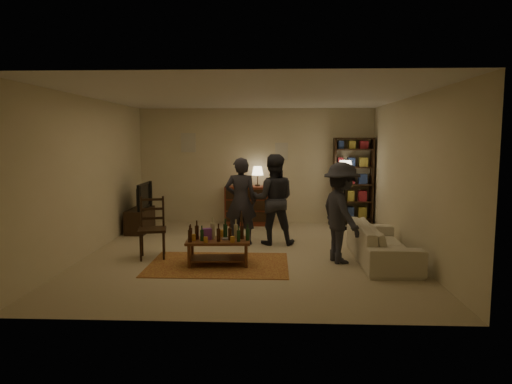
# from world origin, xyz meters

# --- Properties ---
(floor) EXTENTS (6.00, 6.00, 0.00)m
(floor) POSITION_xyz_m (0.00, 0.00, 0.00)
(floor) COLOR #C6B793
(floor) RESTS_ON ground
(room_shell) EXTENTS (6.00, 6.00, 6.00)m
(room_shell) POSITION_xyz_m (-0.65, 2.98, 1.81)
(room_shell) COLOR beige
(room_shell) RESTS_ON ground
(rug) EXTENTS (2.20, 1.50, 0.01)m
(rug) POSITION_xyz_m (-0.44, -0.73, 0.01)
(rug) COLOR maroon
(rug) RESTS_ON ground
(coffee_table) EXTENTS (1.03, 0.61, 0.75)m
(coffee_table) POSITION_xyz_m (-0.44, -0.73, 0.38)
(coffee_table) COLOR brown
(coffee_table) RESTS_ON ground
(dining_chair) EXTENTS (0.54, 0.54, 1.04)m
(dining_chair) POSITION_xyz_m (-1.61, -0.30, 0.55)
(dining_chair) COLOR black
(dining_chair) RESTS_ON ground
(tv_stand) EXTENTS (0.40, 1.00, 1.06)m
(tv_stand) POSITION_xyz_m (-2.44, 1.80, 0.38)
(tv_stand) COLOR black
(tv_stand) RESTS_ON ground
(dresser) EXTENTS (1.00, 0.50, 1.36)m
(dresser) POSITION_xyz_m (-0.19, 2.71, 0.48)
(dresser) COLOR maroon
(dresser) RESTS_ON ground
(bookshelf) EXTENTS (0.90, 0.34, 2.02)m
(bookshelf) POSITION_xyz_m (2.25, 2.78, 1.03)
(bookshelf) COLOR black
(bookshelf) RESTS_ON ground
(floor_lamp) EXTENTS (0.36, 0.36, 1.52)m
(floor_lamp) POSITION_xyz_m (1.99, 2.27, 1.28)
(floor_lamp) COLOR black
(floor_lamp) RESTS_ON ground
(sofa) EXTENTS (0.81, 2.08, 0.61)m
(sofa) POSITION_xyz_m (2.20, -0.40, 0.30)
(sofa) COLOR beige
(sofa) RESTS_ON ground
(person_left) EXTENTS (0.61, 0.41, 1.65)m
(person_left) POSITION_xyz_m (-0.19, 0.75, 0.82)
(person_left) COLOR #25252C
(person_left) RESTS_ON ground
(person_right) EXTENTS (0.83, 0.65, 1.71)m
(person_right) POSITION_xyz_m (0.42, 0.77, 0.85)
(person_right) COLOR #27282F
(person_right) RESTS_ON ground
(person_by_sofa) EXTENTS (0.87, 1.18, 1.62)m
(person_by_sofa) POSITION_xyz_m (1.52, -0.48, 0.81)
(person_by_sofa) COLOR #2A2B32
(person_by_sofa) RESTS_ON ground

